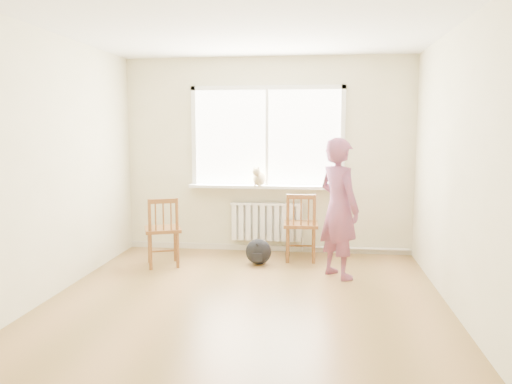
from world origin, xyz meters
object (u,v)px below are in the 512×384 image
(person, at_px, (339,208))
(backpack, at_px, (258,252))
(chair_right, at_px, (301,227))
(chair_left, at_px, (163,232))
(cat, at_px, (259,178))

(person, distance_m, backpack, 1.25)
(chair_right, height_order, backpack, chair_right)
(chair_left, bearing_deg, backpack, 169.83)
(cat, bearing_deg, chair_right, -15.80)
(chair_right, relative_size, cat, 2.17)
(chair_left, xyz_separation_m, chair_right, (1.70, 0.49, 0.01))
(chair_left, distance_m, chair_right, 1.77)
(backpack, bearing_deg, person, -22.71)
(chair_left, height_order, person, person)
(cat, bearing_deg, chair_left, -133.56)
(chair_right, relative_size, person, 0.55)
(chair_left, relative_size, cat, 2.13)
(chair_right, height_order, person, person)
(chair_right, xyz_separation_m, person, (0.46, -0.66, 0.36))
(chair_left, relative_size, backpack, 2.67)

